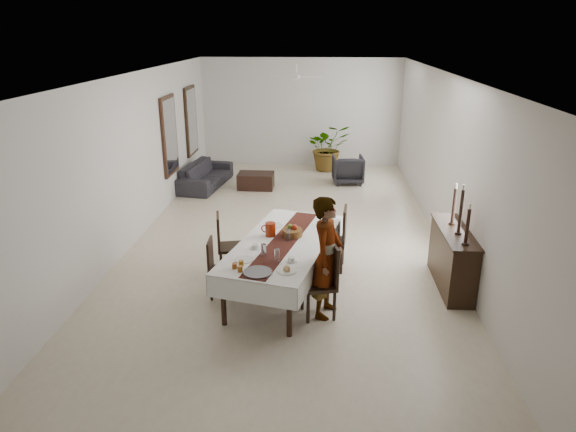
{
  "coord_description": "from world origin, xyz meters",
  "views": [
    {
      "loc": [
        0.63,
        -9.62,
        3.96
      ],
      "look_at": [
        0.1,
        -1.65,
        1.05
      ],
      "focal_mm": 32.0,
      "sensor_mm": 36.0,
      "label": 1
    }
  ],
  "objects_px": {
    "woman": "(327,257)",
    "sofa": "(206,175)",
    "red_pitcher": "(270,229)",
    "sideboard_body": "(452,259)",
    "dining_table_top": "(284,244)"
  },
  "relations": [
    {
      "from": "woman",
      "to": "sideboard_body",
      "type": "relative_size",
      "value": 1.15
    },
    {
      "from": "sideboard_body",
      "to": "sofa",
      "type": "xyz_separation_m",
      "value": [
        -5.21,
        5.36,
        -0.16
      ]
    },
    {
      "from": "red_pitcher",
      "to": "woman",
      "type": "bearing_deg",
      "value": -45.76
    },
    {
      "from": "red_pitcher",
      "to": "sofa",
      "type": "relative_size",
      "value": 0.1
    },
    {
      "from": "sofa",
      "to": "woman",
      "type": "bearing_deg",
      "value": -145.58
    },
    {
      "from": "sideboard_body",
      "to": "sofa",
      "type": "bearing_deg",
      "value": 134.16
    },
    {
      "from": "dining_table_top",
      "to": "sideboard_body",
      "type": "xyz_separation_m",
      "value": [
        2.71,
        0.31,
        -0.33
      ]
    },
    {
      "from": "dining_table_top",
      "to": "red_pitcher",
      "type": "relative_size",
      "value": 12.0
    },
    {
      "from": "woman",
      "to": "sideboard_body",
      "type": "xyz_separation_m",
      "value": [
        2.04,
        1.01,
        -0.43
      ]
    },
    {
      "from": "red_pitcher",
      "to": "sofa",
      "type": "distance_m",
      "value": 5.94
    },
    {
      "from": "dining_table_top",
      "to": "sofa",
      "type": "relative_size",
      "value": 1.23
    },
    {
      "from": "woman",
      "to": "sideboard_body",
      "type": "height_order",
      "value": "woman"
    },
    {
      "from": "red_pitcher",
      "to": "sideboard_body",
      "type": "height_order",
      "value": "red_pitcher"
    },
    {
      "from": "red_pitcher",
      "to": "woman",
      "type": "relative_size",
      "value": 0.12
    },
    {
      "from": "woman",
      "to": "sofa",
      "type": "relative_size",
      "value": 0.84
    }
  ]
}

